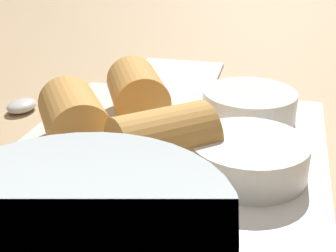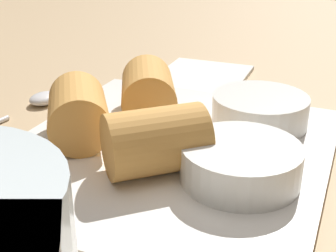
% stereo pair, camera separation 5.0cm
% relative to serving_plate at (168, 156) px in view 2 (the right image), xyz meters
% --- Properties ---
extents(table_surface, '(1.80, 1.40, 0.02)m').
position_rel_serving_plate_xyz_m(table_surface, '(-0.01, -0.02, -0.02)').
color(table_surface, tan).
rests_on(table_surface, ground).
extents(serving_plate, '(0.28, 0.25, 0.01)m').
position_rel_serving_plate_xyz_m(serving_plate, '(0.00, 0.00, 0.00)').
color(serving_plate, white).
rests_on(serving_plate, table_surface).
extents(roll_front_left, '(0.09, 0.09, 0.05)m').
position_rel_serving_plate_xyz_m(roll_front_left, '(0.03, 0.01, 0.03)').
color(roll_front_left, '#D19347').
rests_on(roll_front_left, serving_plate).
extents(roll_front_right, '(0.09, 0.08, 0.05)m').
position_rel_serving_plate_xyz_m(roll_front_right, '(0.01, -0.08, 0.03)').
color(roll_front_right, '#D19347').
rests_on(roll_front_right, serving_plate).
extents(roll_back_left, '(0.09, 0.08, 0.05)m').
position_rel_serving_plate_xyz_m(roll_back_left, '(-0.06, -0.05, 0.03)').
color(roll_back_left, '#D19347').
rests_on(roll_back_left, serving_plate).
extents(dipping_bowl_near, '(0.09, 0.09, 0.03)m').
position_rel_serving_plate_xyz_m(dipping_bowl_near, '(0.03, 0.07, 0.02)').
color(dipping_bowl_near, silver).
rests_on(dipping_bowl_near, serving_plate).
extents(dipping_bowl_far, '(0.09, 0.09, 0.03)m').
position_rel_serving_plate_xyz_m(dipping_bowl_far, '(-0.08, 0.06, 0.02)').
color(dipping_bowl_far, silver).
rests_on(dipping_bowl_far, serving_plate).
extents(spoon, '(0.18, 0.04, 0.01)m').
position_rel_serving_plate_xyz_m(spoon, '(-0.05, -0.18, -0.00)').
color(spoon, silver).
rests_on(spoon, table_surface).
extents(napkin, '(0.13, 0.11, 0.01)m').
position_rel_serving_plate_xyz_m(napkin, '(-0.22, -0.05, -0.00)').
color(napkin, silver).
rests_on(napkin, table_surface).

